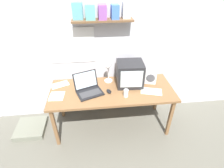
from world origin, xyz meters
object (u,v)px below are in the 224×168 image
Objects in this scene: space_heater at (151,76)px; open_notebook at (60,85)px; floor_cushion at (31,128)px; desk_lamp at (108,70)px; loose_paper_near_laptop at (151,91)px; juice_glass at (126,94)px; loose_paper_near_monitor at (57,96)px; computer_mouse at (109,91)px; corner_desk at (112,93)px; crt_monitor at (130,74)px; laptop at (88,87)px.

space_heater is 1.39m from open_notebook.
open_notebook is 0.89m from floor_cushion.
desk_lamp is at bearing -171.81° from space_heater.
desk_lamp is 1.03× the size of loose_paper_near_laptop.
desk_lamp is 0.47m from juice_glass.
loose_paper_near_monitor is at bearing -157.00° from space_heater.
space_heater is 2.07× the size of computer_mouse.
corner_desk is 8.17× the size of loose_paper_near_monitor.
open_notebook is at bearing 159.68° from computer_mouse.
desk_lamp is at bearing 8.23° from floor_cushion.
corner_desk is 3.99× the size of floor_cushion.
loose_paper_near_monitor is 0.66× the size of loose_paper_near_laptop.
space_heater is at bearing 8.18° from loose_paper_near_monitor.
desk_lamp reaches higher than computer_mouse.
loose_paper_near_laptop is at bearing -16.59° from desk_lamp.
loose_paper_near_laptop is (1.34, -0.03, 0.00)m from loose_paper_near_monitor.
crt_monitor is 1.62× the size of space_heater.
corner_desk is 0.39m from crt_monitor.
crt_monitor is 0.33m from space_heater.
desk_lamp reaches higher than space_heater.
laptop is 0.40m from desk_lamp.
desk_lamp is (0.31, 0.20, 0.15)m from laptop.
laptop is 3.90× the size of juice_glass.
corner_desk is 4.55× the size of crt_monitor.
open_notebook is (-1.38, 0.08, -0.12)m from space_heater.
juice_glass is 0.25× the size of floor_cushion.
space_heater is 0.54× the size of floor_cushion.
floor_cushion is at bearing 172.41° from juice_glass.
loose_paper_near_laptop is at bearing -3.72° from floor_cushion.
juice_glass is (0.17, -0.18, 0.11)m from corner_desk.
desk_lamp is at bearing 86.98° from computer_mouse.
corner_desk is at bearing 133.72° from juice_glass.
computer_mouse is at bearing -149.47° from space_heater.
laptop is at bearing 160.26° from juice_glass.
computer_mouse is at bearing -32.24° from laptop.
loose_paper_near_monitor reaches higher than floor_cushion.
computer_mouse reaches higher than loose_paper_near_monitor.
juice_glass reaches higher than floor_cushion.
desk_lamp is (-0.04, 0.20, 0.27)m from corner_desk.
laptop is 3.73× the size of computer_mouse.
laptop is at bearing -166.49° from crt_monitor.
loose_paper_near_monitor is at bearing -178.83° from computer_mouse.
loose_paper_near_monitor is (-0.75, -0.27, -0.22)m from desk_lamp.
computer_mouse is 0.26× the size of floor_cushion.
space_heater is (0.43, 0.31, 0.07)m from juice_glass.
loose_paper_near_monitor is at bearing -91.07° from open_notebook.
desk_lamp is 3.05× the size of juice_glass.
crt_monitor reaches higher than laptop.
desk_lamp is 0.71m from loose_paper_near_laptop.
computer_mouse is (-0.33, -0.18, -0.16)m from crt_monitor.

